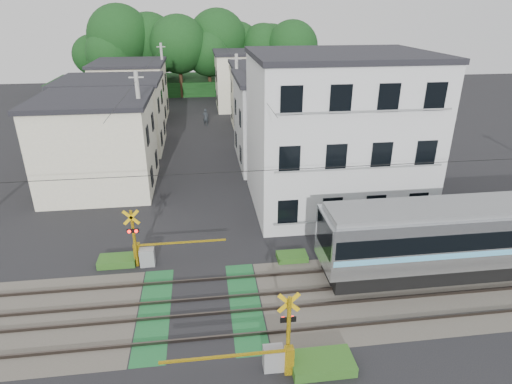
{
  "coord_description": "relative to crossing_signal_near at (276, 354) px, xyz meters",
  "views": [
    {
      "loc": [
        0.45,
        -14.68,
        11.7
      ],
      "look_at": [
        3.02,
        5.0,
        2.99
      ],
      "focal_mm": 30.0,
      "sensor_mm": 36.0,
      "label": 1
    }
  ],
  "objects": [
    {
      "name": "utility_poles",
      "position": [
        -3.64,
        26.66,
        3.37
      ],
      "size": [
        7.9,
        42.0,
        8.0
      ],
      "color": "#A5A5A0",
      "rests_on": "ground"
    },
    {
      "name": "catenary",
      "position": [
        3.41,
        3.69,
        2.98
      ],
      "size": [
        60.0,
        5.04,
        7.0
      ],
      "color": "#2D2D33",
      "rests_on": "ground"
    },
    {
      "name": "weed_patches",
      "position": [
        -0.83,
        3.56,
        -0.53
      ],
      "size": [
        10.25,
        8.8,
        0.4
      ],
      "color": "#2D5E1E",
      "rests_on": "ground"
    },
    {
      "name": "ground",
      "position": [
        -2.59,
        3.65,
        -0.71
      ],
      "size": [
        120.0,
        120.0,
        0.0
      ],
      "primitive_type": "plane",
      "color": "black"
    },
    {
      "name": "houses_row",
      "position": [
        -2.33,
        29.57,
        2.53
      ],
      "size": [
        22.07,
        31.35,
        6.8
      ],
      "color": "beige",
      "rests_on": "ground"
    },
    {
      "name": "crossing_signal_far",
      "position": [
        -5.17,
        7.31,
        0.0
      ],
      "size": [
        4.74,
        0.65,
        3.09
      ],
      "color": "#E9B40C",
      "rests_on": "ground"
    },
    {
      "name": "apartment_block",
      "position": [
        5.91,
        13.15,
        3.94
      ],
      "size": [
        10.2,
        8.36,
        9.3
      ],
      "color": "silver",
      "rests_on": "ground"
    },
    {
      "name": "track_bed",
      "position": [
        -2.59,
        3.65,
        -0.67
      ],
      "size": [
        120.0,
        120.0,
        0.14
      ],
      "color": "#47423A",
      "rests_on": "ground"
    },
    {
      "name": "pedestrian",
      "position": [
        -1.66,
        33.43,
        0.17
      ],
      "size": [
        0.76,
        0.65,
        1.77
      ],
      "primitive_type": "imported",
      "rotation": [
        0.0,
        0.0,
        2.71
      ],
      "color": "#262B2F",
      "rests_on": "ground"
    },
    {
      "name": "crossing_signal_near",
      "position": [
        0.0,
        0.0,
        0.0
      ],
      "size": [
        4.74,
        0.65,
        3.09
      ],
      "color": "#E9B40C",
      "rests_on": "ground"
    },
    {
      "name": "tree_hill",
      "position": [
        -2.84,
        51.66,
        5.01
      ],
      "size": [
        40.0,
        13.55,
        11.97
      ],
      "color": "#133B15",
      "rests_on": "ground"
    }
  ]
}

